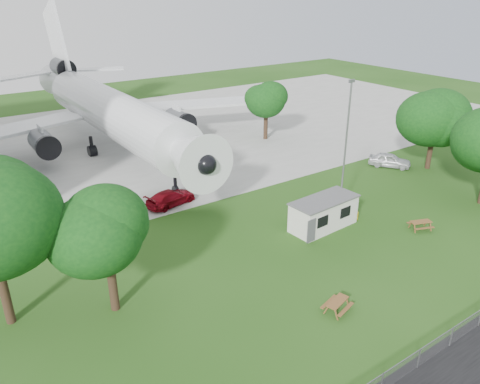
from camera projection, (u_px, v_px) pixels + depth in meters
ground at (321, 275)px, 33.55m from camera, size 160.00×160.00×0.00m
concrete_apron at (121, 142)px, 62.11m from camera, size 120.00×46.00×0.03m
airliner at (108, 109)px, 57.34m from camera, size 46.36×47.73×17.69m
site_cabin at (324, 213)px, 39.74m from camera, size 6.83×3.07×2.62m
picnic_west at (337, 311)px, 29.81m from camera, size 2.14×1.93×0.76m
picnic_east at (420, 229)px, 39.85m from camera, size 2.22×2.05×0.76m
fence at (439, 353)px, 26.40m from camera, size 58.00×0.04×1.30m
lamp_mast at (345, 152)px, 40.08m from camera, size 0.16×0.16×12.00m
tree_west_small at (105, 229)px, 27.70m from camera, size 5.92×5.92×8.77m
tree_east_back at (436, 119)px, 51.01m from camera, size 7.70×7.70×9.60m
tree_far_apron at (266, 99)px, 61.39m from camera, size 5.26×5.26×8.10m
car_ne_hatch at (390, 160)px, 53.41m from camera, size 4.19×4.86×1.58m
car_apron_van at (171, 198)px, 44.03m from camera, size 5.37×3.08×1.47m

